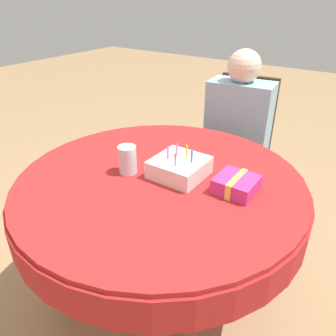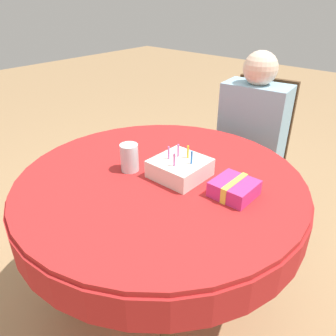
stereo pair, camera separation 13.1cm
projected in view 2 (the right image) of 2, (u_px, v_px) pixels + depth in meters
ground_plane at (162, 298)px, 1.69m from camera, size 12.00×12.00×0.00m
dining_table at (160, 194)px, 1.38m from camera, size 1.19×1.19×0.72m
chair at (253, 153)px, 2.06m from camera, size 0.44×0.44×0.94m
person at (251, 132)px, 1.91m from camera, size 0.39×0.33×1.12m
birthday_cake at (180, 168)px, 1.33m from camera, size 0.20×0.20×0.13m
drinking_glass at (129, 158)px, 1.36m from camera, size 0.08×0.08×0.12m
gift_box at (234, 188)px, 1.21m from camera, size 0.15×0.15×0.06m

